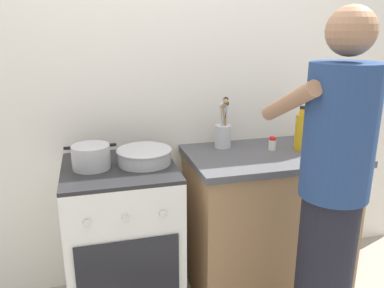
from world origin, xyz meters
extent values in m
cube|color=silver|center=(0.20, 0.50, 1.25)|extent=(3.20, 0.10, 2.50)
cube|color=#99724C|center=(0.55, 0.15, 0.43)|extent=(0.96, 0.56, 0.86)
cube|color=#4C4C51|center=(0.55, 0.15, 0.88)|extent=(1.00, 0.60, 0.04)
cube|color=white|center=(-0.35, 0.15, 0.44)|extent=(0.60, 0.60, 0.88)
cube|color=#232326|center=(-0.35, 0.15, 0.89)|extent=(0.60, 0.60, 0.02)
cube|color=black|center=(-0.35, -0.16, 0.42)|extent=(0.51, 0.01, 0.40)
cylinder|color=silver|center=(-0.53, -0.16, 0.74)|extent=(0.04, 0.01, 0.04)
cylinder|color=silver|center=(-0.35, -0.16, 0.74)|extent=(0.04, 0.01, 0.04)
cylinder|color=silver|center=(-0.17, -0.16, 0.74)|extent=(0.04, 0.01, 0.04)
cylinder|color=#B2B2B7|center=(-0.49, 0.15, 0.96)|extent=(0.20, 0.20, 0.13)
cube|color=black|center=(-0.61, 0.15, 1.02)|extent=(0.04, 0.02, 0.01)
cube|color=black|center=(-0.37, 0.15, 1.02)|extent=(0.04, 0.02, 0.01)
cylinder|color=#B7B7BC|center=(-0.21, 0.15, 0.94)|extent=(0.29, 0.29, 0.08)
torus|color=#B7B7BC|center=(-0.21, 0.15, 0.98)|extent=(0.30, 0.30, 0.01)
cylinder|color=silver|center=(0.30, 0.33, 0.97)|extent=(0.10, 0.10, 0.14)
cylinder|color=white|center=(0.32, 0.35, 1.04)|extent=(0.03, 0.02, 0.22)
sphere|color=white|center=(0.32, 0.35, 1.16)|extent=(0.03, 0.03, 0.03)
cylinder|color=#9E7547|center=(0.31, 0.31, 1.05)|extent=(0.06, 0.04, 0.26)
sphere|color=#9E7547|center=(0.31, 0.31, 1.19)|extent=(0.03, 0.03, 0.03)
cylinder|color=#B7BABF|center=(0.29, 0.32, 1.04)|extent=(0.02, 0.04, 0.23)
sphere|color=#B7BABF|center=(0.29, 0.32, 1.16)|extent=(0.03, 0.03, 0.03)
cylinder|color=silver|center=(0.32, 0.32, 1.05)|extent=(0.02, 0.04, 0.25)
sphere|color=silver|center=(0.32, 0.32, 1.18)|extent=(0.03, 0.03, 0.03)
cylinder|color=silver|center=(0.31, 0.35, 1.04)|extent=(0.04, 0.02, 0.23)
sphere|color=silver|center=(0.31, 0.35, 1.16)|extent=(0.03, 0.03, 0.03)
cylinder|color=black|center=(0.32, 0.33, 1.05)|extent=(0.02, 0.06, 0.27)
sphere|color=black|center=(0.32, 0.33, 1.20)|extent=(0.03, 0.03, 0.03)
cylinder|color=silver|center=(0.57, 0.19, 0.93)|extent=(0.04, 0.04, 0.06)
cylinder|color=red|center=(0.57, 0.19, 0.97)|extent=(0.04, 0.04, 0.02)
cylinder|color=gold|center=(0.74, 0.16, 1.01)|extent=(0.07, 0.07, 0.22)
cylinder|color=gold|center=(0.74, 0.16, 1.13)|extent=(0.03, 0.03, 0.04)
cylinder|color=black|center=(0.74, 0.16, 1.16)|extent=(0.03, 0.03, 0.02)
cylinder|color=black|center=(0.53, -0.48, 0.45)|extent=(0.26, 0.26, 0.90)
cylinder|color=navy|center=(0.53, -0.48, 1.19)|extent=(0.30, 0.30, 0.58)
sphere|color=#A07254|center=(0.53, -0.48, 1.60)|extent=(0.20, 0.20, 0.20)
cylinder|color=#A07254|center=(0.36, -0.34, 1.30)|extent=(0.07, 0.41, 0.24)
cylinder|color=#A07254|center=(0.70, -0.34, 1.30)|extent=(0.07, 0.41, 0.24)
camera|label=1|loc=(-0.48, -1.84, 1.61)|focal=36.18mm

